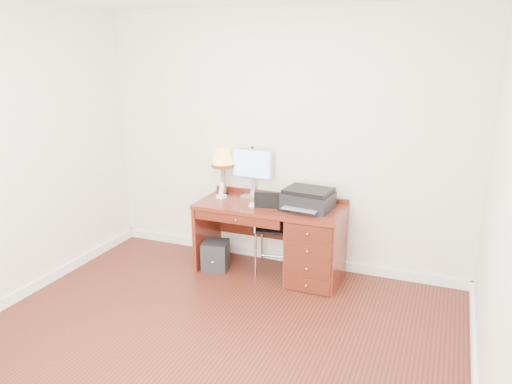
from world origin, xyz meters
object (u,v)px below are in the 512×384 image
at_px(printer, 308,199).
at_px(desk, 300,240).
at_px(equipment_box, 215,255).
at_px(monitor, 252,166).
at_px(phone, 222,193).
at_px(chair, 274,222).
at_px(leg_lamp, 223,161).

bearing_deg(printer, desk, -159.82).
bearing_deg(equipment_box, monitor, 39.90).
distance_m(phone, chair, 0.65).
bearing_deg(leg_lamp, phone, -71.44).
bearing_deg(equipment_box, chair, 1.55).
bearing_deg(leg_lamp, desk, -10.95).
height_order(monitor, phone, monitor).
relative_size(printer, leg_lamp, 0.99).
distance_m(desk, phone, 0.97).
bearing_deg(printer, leg_lamp, 177.31).
bearing_deg(printer, monitor, 169.02).
bearing_deg(equipment_box, leg_lamp, 84.34).
height_order(leg_lamp, phone, leg_lamp).
bearing_deg(monitor, desk, -18.91).
bearing_deg(phone, leg_lamp, 124.93).
bearing_deg(monitor, phone, -140.87).
relative_size(desk, phone, 8.72).
xyz_separation_m(desk, equipment_box, (-0.90, -0.13, -0.26)).
bearing_deg(monitor, printer, -15.56).
xyz_separation_m(monitor, printer, (0.69, -0.22, -0.23)).
xyz_separation_m(desk, leg_lamp, (-0.94, 0.18, 0.71)).
bearing_deg(equipment_box, phone, 73.99).
bearing_deg(leg_lamp, monitor, 9.62).
distance_m(monitor, phone, 0.44).
xyz_separation_m(desk, printer, (0.07, 0.02, 0.44)).
height_order(printer, leg_lamp, leg_lamp).
xyz_separation_m(phone, equipment_box, (-0.01, -0.17, -0.65)).
height_order(desk, leg_lamp, leg_lamp).
xyz_separation_m(leg_lamp, phone, (0.05, -0.15, -0.32)).
xyz_separation_m(chair, equipment_box, (-0.60, -0.16, -0.40)).
relative_size(printer, chair, 0.55).
xyz_separation_m(desk, chair, (-0.29, 0.03, 0.14)).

